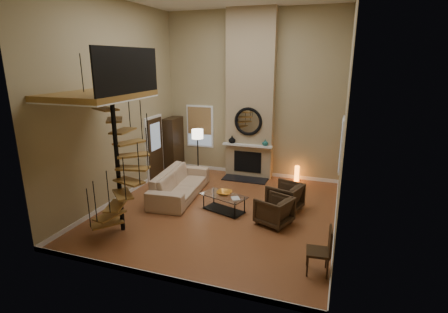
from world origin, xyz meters
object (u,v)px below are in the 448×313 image
(floor_lamp, at_px, (198,138))
(accent_lamp, at_px, (297,174))
(sofa, at_px, (180,183))
(coffee_table, at_px, (224,201))
(side_chair, at_px, (323,248))
(armchair_near, at_px, (287,198))
(armchair_far, at_px, (277,211))
(hutch, at_px, (174,144))

(floor_lamp, height_order, accent_lamp, floor_lamp)
(sofa, bearing_deg, coffee_table, -115.59)
(coffee_table, bearing_deg, accent_lamp, 63.25)
(floor_lamp, relative_size, side_chair, 1.80)
(sofa, height_order, armchair_near, sofa)
(armchair_near, bearing_deg, sofa, -72.36)
(side_chair, bearing_deg, armchair_far, 124.92)
(floor_lamp, height_order, side_chair, floor_lamp)
(side_chair, bearing_deg, floor_lamp, 135.78)
(armchair_far, xyz_separation_m, floor_lamp, (-3.17, 2.54, 1.06))
(accent_lamp, bearing_deg, floor_lamp, -165.87)
(armchair_near, xyz_separation_m, floor_lamp, (-3.29, 1.59, 1.06))
(sofa, xyz_separation_m, floor_lamp, (-0.12, 1.64, 1.02))
(armchair_near, bearing_deg, side_chair, 38.77)
(hutch, height_order, sofa, hutch)
(armchair_near, relative_size, accent_lamp, 1.52)
(armchair_far, bearing_deg, floor_lamp, -106.93)
(sofa, distance_m, armchair_far, 3.19)
(sofa, xyz_separation_m, side_chair, (4.25, -2.61, 0.13))
(armchair_near, bearing_deg, floor_lamp, -99.14)
(hutch, xyz_separation_m, armchair_far, (4.39, -3.16, -0.60))
(sofa, height_order, armchair_far, sofa)
(armchair_far, height_order, side_chair, side_chair)
(floor_lamp, bearing_deg, armchair_far, -38.67)
(hutch, distance_m, side_chair, 7.42)
(floor_lamp, relative_size, accent_lamp, 3.11)
(hutch, height_order, side_chair, hutch)
(sofa, height_order, side_chair, side_chair)
(armchair_near, xyz_separation_m, coffee_table, (-1.60, -0.63, -0.07))
(side_chair, bearing_deg, accent_lamp, 102.78)
(armchair_far, bearing_deg, armchair_near, -165.14)
(coffee_table, height_order, side_chair, side_chair)
(coffee_table, bearing_deg, sofa, 160.01)
(armchair_near, bearing_deg, armchair_far, 9.80)
(armchair_far, relative_size, floor_lamp, 0.46)
(hutch, height_order, accent_lamp, hutch)
(hutch, height_order, floor_lamp, hutch)
(armchair_near, bearing_deg, coffee_table, -51.86)
(hutch, relative_size, floor_lamp, 1.15)
(armchair_far, distance_m, floor_lamp, 4.20)
(armchair_far, distance_m, side_chair, 2.09)
(sofa, relative_size, coffee_table, 1.99)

